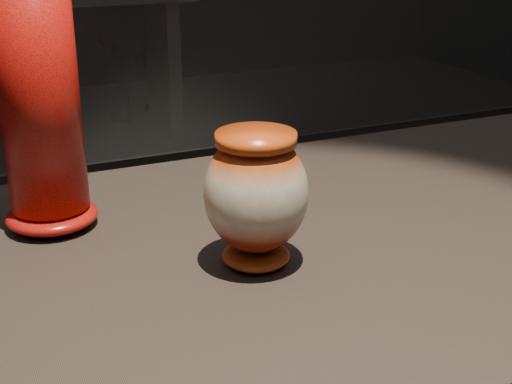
{
  "coord_description": "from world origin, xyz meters",
  "views": [
    {
      "loc": [
        -0.38,
        -0.84,
        1.35
      ],
      "look_at": [
        -0.02,
        -0.05,
        1.0
      ],
      "focal_mm": 50.0,
      "sensor_mm": 36.0,
      "label": 1
    }
  ],
  "objects": [
    {
      "name": "tall_vase",
      "position": [
        -0.25,
        0.19,
        1.11
      ],
      "size": [
        0.14,
        0.14,
        0.43
      ],
      "rotation": [
        0.0,
        0.0,
        -0.06
      ],
      "color": "red",
      "rests_on": "display_plinth"
    },
    {
      "name": "main_vase",
      "position": [
        -0.02,
        -0.05,
        1.0
      ],
      "size": [
        0.14,
        0.14,
        0.19
      ],
      "rotation": [
        0.0,
        0.0,
        0.04
      ],
      "color": "maroon",
      "rests_on": "display_plinth"
    },
    {
      "name": "back_shelf",
      "position": [
        0.09,
        3.52,
        0.64
      ],
      "size": [
        2.0,
        0.6,
        0.9
      ],
      "color": "black",
      "rests_on": "ground"
    }
  ]
}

